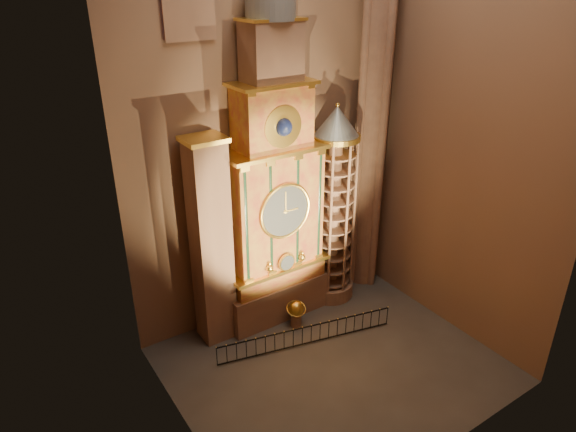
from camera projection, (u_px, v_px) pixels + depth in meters
floor at (333, 365)px, 23.68m from camera, size 14.00×14.00×0.00m
wall_back at (260, 103)px, 23.45m from camera, size 22.00×0.00×22.00m
wall_left at (164, 170)px, 15.43m from camera, size 0.00×22.00×22.00m
wall_right at (468, 108)px, 22.47m from camera, size 0.00×22.00×22.00m
astronomical_clock at (274, 197)px, 24.53m from camera, size 5.60×2.41×16.70m
portrait_tower at (211, 244)px, 23.50m from camera, size 1.80×1.60×10.20m
stair_turret at (333, 208)px, 26.70m from camera, size 2.50×2.50×10.80m
gothic_pier at (375, 91)px, 25.76m from camera, size 2.04×2.04×22.00m
celestial_globe at (296, 311)px, 25.96m from camera, size 1.22×1.18×1.45m
iron_railing at (307, 335)px, 24.73m from camera, size 8.62×2.11×1.03m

